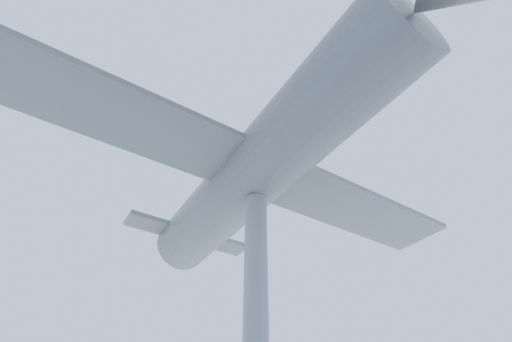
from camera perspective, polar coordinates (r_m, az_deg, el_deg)
The scene contains 2 objects.
support_pylon_central at distance 8.64m, azimuth 0.00°, elevation -25.23°, with size 0.62×0.62×7.36m.
suspended_airplane at distance 10.68m, azimuth 0.77°, elevation 0.81°, with size 16.19×13.39×3.29m.
Camera 1 is at (1.99, 8.14, 1.56)m, focal length 24.00 mm.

